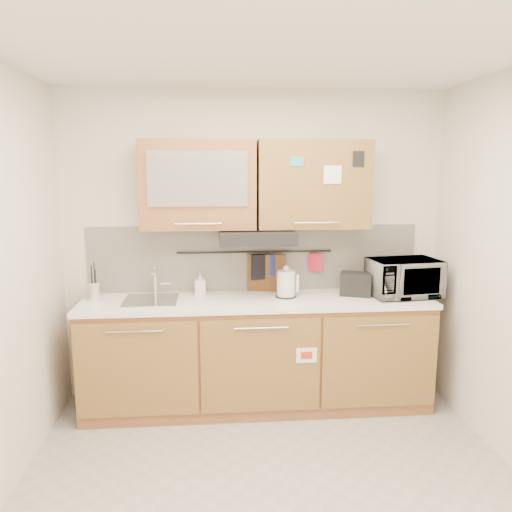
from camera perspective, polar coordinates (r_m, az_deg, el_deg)
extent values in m
plane|color=#9E9993|center=(3.35, 2.11, -25.79)|extent=(3.20, 3.20, 0.00)
plane|color=white|center=(2.79, 2.48, 23.22)|extent=(3.20, 3.20, 0.00)
plane|color=silver|center=(4.26, -0.20, 1.12)|extent=(3.20, 0.00, 3.20)
cube|color=#976035|center=(4.20, 0.15, -11.21)|extent=(2.80, 0.60, 0.88)
cube|color=black|center=(4.36, 0.14, -15.99)|extent=(2.80, 0.54, 0.10)
cube|color=olive|center=(3.93, -13.47, -12.57)|extent=(0.91, 0.02, 0.74)
cylinder|color=silver|center=(3.80, -13.72, -8.39)|extent=(0.41, 0.01, 0.01)
cube|color=olive|center=(3.90, 0.55, -12.46)|extent=(0.91, 0.02, 0.74)
cylinder|color=silver|center=(3.77, 0.59, -8.25)|extent=(0.41, 0.01, 0.01)
cube|color=olive|center=(4.09, 13.98, -11.68)|extent=(0.91, 0.02, 0.74)
cylinder|color=silver|center=(3.96, 14.28, -7.64)|extent=(0.41, 0.01, 0.01)
cube|color=white|center=(4.04, 0.16, -5.18)|extent=(2.82, 0.62, 0.04)
cube|color=silver|center=(4.27, -0.18, -0.24)|extent=(2.80, 0.02, 0.56)
cube|color=#976035|center=(4.03, -6.61, 8.10)|extent=(0.90, 0.35, 0.70)
cube|color=silver|center=(3.84, -6.70, 8.75)|extent=(0.76, 0.02, 0.42)
cube|color=olive|center=(4.10, 6.48, 8.14)|extent=(0.90, 0.35, 0.70)
cube|color=white|center=(3.95, 8.75, 9.18)|extent=(0.14, 0.00, 0.14)
cube|color=black|center=(4.00, 0.09, 2.26)|extent=(0.60, 0.46, 0.10)
cube|color=silver|center=(4.07, -11.92, -5.09)|extent=(0.42, 0.40, 0.03)
cylinder|color=silver|center=(4.19, -11.44, -2.87)|extent=(0.03, 0.03, 0.24)
cylinder|color=silver|center=(4.09, -11.62, -1.75)|extent=(0.02, 0.18, 0.02)
cylinder|color=black|center=(4.22, -0.14, 0.47)|extent=(1.30, 0.02, 0.02)
cylinder|color=silver|center=(4.18, -17.94, -3.81)|extent=(0.15, 0.15, 0.15)
cylinder|color=black|center=(4.18, -18.23, -2.91)|extent=(0.01, 0.01, 0.28)
cylinder|color=black|center=(4.16, -17.83, -3.19)|extent=(0.01, 0.01, 0.25)
cylinder|color=black|center=(4.19, -17.94, -2.75)|extent=(0.01, 0.01, 0.30)
cylinder|color=black|center=(4.16, -18.23, -3.41)|extent=(0.01, 0.01, 0.22)
cylinder|color=silver|center=(4.08, 3.45, -3.19)|extent=(0.18, 0.18, 0.22)
sphere|color=silver|center=(4.05, 3.47, -1.41)|extent=(0.05, 0.05, 0.05)
cube|color=silver|center=(4.06, 4.78, -3.11)|extent=(0.03, 0.03, 0.14)
cylinder|color=black|center=(4.10, 3.44, -4.58)|extent=(0.17, 0.17, 0.01)
cube|color=black|center=(4.20, 11.38, -3.16)|extent=(0.29, 0.23, 0.19)
cube|color=black|center=(4.19, 10.80, -1.96)|extent=(0.11, 0.13, 0.01)
cube|color=black|center=(4.18, 12.04, -2.02)|extent=(0.11, 0.13, 0.01)
imported|color=#999999|center=(4.27, 16.54, -2.40)|extent=(0.59, 0.44, 0.30)
imported|color=#999999|center=(4.16, -6.40, -3.15)|extent=(0.09, 0.09, 0.19)
cube|color=brown|center=(4.26, 1.19, -2.44)|extent=(0.32, 0.08, 0.40)
cube|color=navy|center=(4.24, 1.46, -1.03)|extent=(0.11, 0.06, 0.18)
cube|color=black|center=(4.23, 0.40, -1.25)|extent=(0.14, 0.06, 0.21)
cube|color=red|center=(4.30, 6.87, -0.72)|extent=(0.12, 0.06, 0.15)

